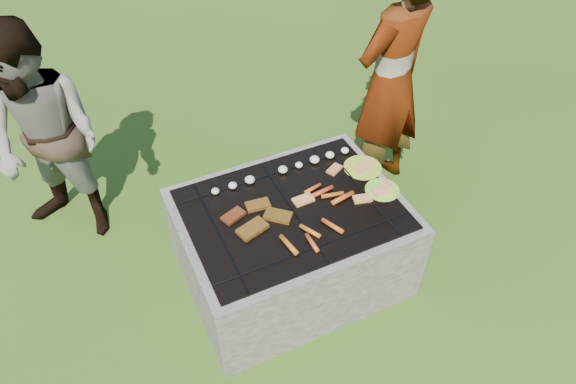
# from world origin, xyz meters

# --- Properties ---
(lawn) EXTENTS (60.00, 60.00, 0.00)m
(lawn) POSITION_xyz_m (0.00, 0.00, 0.00)
(lawn) COLOR #284912
(lawn) RESTS_ON ground
(fire_pit) EXTENTS (1.30, 1.00, 0.62)m
(fire_pit) POSITION_xyz_m (0.00, 0.00, 0.28)
(fire_pit) COLOR #9F978D
(fire_pit) RESTS_ON ground
(mushrooms) EXTENTS (0.94, 0.06, 0.04)m
(mushrooms) POSITION_xyz_m (0.11, 0.31, 0.63)
(mushrooms) COLOR beige
(mushrooms) RESTS_ON fire_pit
(pork_slabs) EXTENTS (0.39, 0.28, 0.02)m
(pork_slabs) POSITION_xyz_m (-0.21, 0.00, 0.62)
(pork_slabs) COLOR brown
(pork_slabs) RESTS_ON fire_pit
(sausages) EXTENTS (0.55, 0.47, 0.03)m
(sausages) POSITION_xyz_m (0.12, -0.13, 0.63)
(sausages) COLOR #E55725
(sausages) RESTS_ON fire_pit
(bread_on_grate) EXTENTS (0.44, 0.40, 0.02)m
(bread_on_grate) POSITION_xyz_m (0.27, 0.03, 0.62)
(bread_on_grate) COLOR #EFCA7A
(bread_on_grate) RESTS_ON fire_pit
(plate_far) EXTENTS (0.28, 0.28, 0.03)m
(plate_far) POSITION_xyz_m (0.56, 0.13, 0.61)
(plate_far) COLOR yellow
(plate_far) RESTS_ON fire_pit
(plate_near) EXTENTS (0.26, 0.26, 0.03)m
(plate_near) POSITION_xyz_m (0.56, -0.09, 0.61)
(plate_near) COLOR #CEFF3C
(plate_near) RESTS_ON fire_pit
(cook) EXTENTS (0.73, 0.58, 1.76)m
(cook) POSITION_xyz_m (1.01, 0.56, 0.88)
(cook) COLOR gray
(cook) RESTS_ON ground
(bystander) EXTENTS (0.95, 0.93, 1.54)m
(bystander) POSITION_xyz_m (-1.18, 1.03, 0.77)
(bystander) COLOR #A29887
(bystander) RESTS_ON ground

